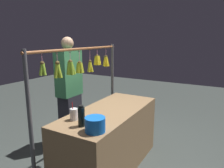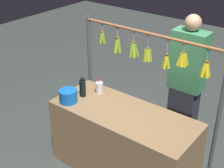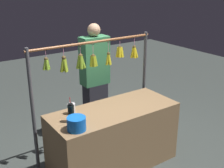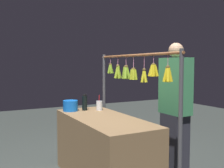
% 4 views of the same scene
% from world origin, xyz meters
% --- Properties ---
extents(ground_plane, '(12.00, 12.00, 0.00)m').
position_xyz_m(ground_plane, '(0.00, 0.00, 0.00)').
color(ground_plane, '#39403C').
extents(market_counter, '(1.63, 0.68, 0.81)m').
position_xyz_m(market_counter, '(0.00, 0.00, 0.41)').
color(market_counter, olive).
rests_on(market_counter, ground).
extents(display_rack, '(1.79, 0.12, 1.61)m').
position_xyz_m(display_rack, '(-0.00, -0.44, 1.17)').
color(display_rack, '#4C4C51').
rests_on(display_rack, ground).
extents(water_bottle, '(0.07, 0.07, 0.23)m').
position_xyz_m(water_bottle, '(0.58, 0.01, 0.92)').
color(water_bottle, black).
rests_on(water_bottle, market_counter).
extents(blue_bucket, '(0.20, 0.20, 0.15)m').
position_xyz_m(blue_bucket, '(0.62, 0.20, 0.89)').
color(blue_bucket, blue).
rests_on(blue_bucket, market_counter).
extents(drink_cup, '(0.09, 0.09, 0.21)m').
position_xyz_m(drink_cup, '(0.49, -0.18, 0.88)').
color(drink_cup, silver).
rests_on(drink_cup, market_counter).
extents(vendor_person, '(0.41, 0.22, 1.73)m').
position_xyz_m(vendor_person, '(-0.28, -0.89, 0.86)').
color(vendor_person, '#2D2D38').
rests_on(vendor_person, ground).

